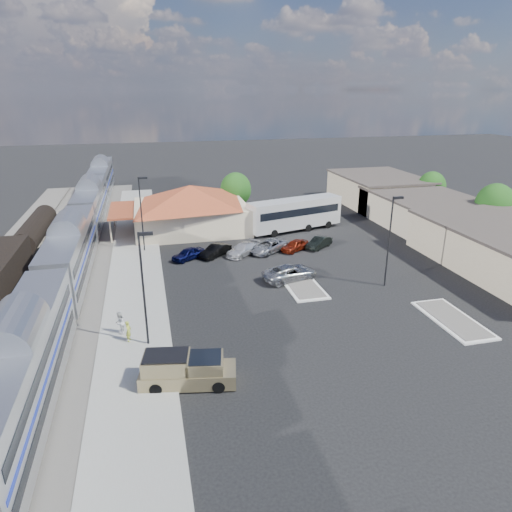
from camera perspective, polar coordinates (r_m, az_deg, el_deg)
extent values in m
plane|color=black|center=(42.78, 1.46, -5.25)|extent=(280.00, 280.00, 0.00)
cube|color=#4C4944|center=(50.02, -25.13, -3.31)|extent=(16.00, 100.00, 0.12)
cube|color=gray|center=(47.01, -14.80, -3.42)|extent=(5.50, 92.00, 0.18)
cube|color=silver|center=(30.11, -27.25, -12.83)|extent=(3.00, 20.00, 5.00)
cube|color=black|center=(31.59, -26.43, -17.06)|extent=(2.20, 16.00, 0.60)
cube|color=silver|center=(48.87, -22.12, 0.37)|extent=(3.00, 20.00, 5.00)
cube|color=black|center=(49.79, -21.71, -2.61)|extent=(2.20, 16.00, 0.60)
cube|color=silver|center=(68.93, -19.93, 6.09)|extent=(3.00, 20.00, 5.00)
cube|color=black|center=(69.59, -19.66, 3.90)|extent=(2.20, 16.00, 0.60)
cube|color=silver|center=(89.42, -18.71, 9.21)|extent=(3.00, 20.00, 5.00)
cube|color=black|center=(89.93, -18.52, 7.49)|extent=(2.20, 16.00, 0.60)
cube|color=black|center=(48.69, -29.08, -4.30)|extent=(2.20, 12.00, 0.60)
cylinder|color=black|center=(62.80, -25.89, 3.08)|extent=(2.80, 14.00, 2.80)
cube|color=black|center=(63.29, -25.64, 1.52)|extent=(2.20, 12.00, 0.60)
cube|color=#CBB694|center=(63.74, -8.10, 4.87)|extent=(15.00, 12.00, 3.60)
pyramid|color=maroon|center=(63.01, -8.24, 7.59)|extent=(15.30, 12.24, 2.60)
cube|color=maroon|center=(63.21, -16.43, 5.52)|extent=(3.20, 9.60, 0.25)
cube|color=#C6B28C|center=(69.16, 20.43, 5.17)|extent=(12.00, 18.00, 4.00)
cube|color=#3F3833|center=(68.68, 20.65, 6.90)|extent=(12.40, 18.40, 0.30)
cube|color=#C6B28C|center=(80.74, 15.03, 7.93)|extent=(12.00, 16.00, 4.50)
cube|color=#3F3833|center=(80.30, 15.18, 9.60)|extent=(12.40, 16.40, 0.30)
cube|color=silver|center=(45.59, 5.68, -3.59)|extent=(3.30, 7.50, 0.15)
cube|color=#4C4944|center=(45.55, 5.68, -3.49)|extent=(2.70, 6.90, 0.10)
cube|color=silver|center=(42.14, 23.37, -7.33)|extent=(3.30, 7.50, 0.15)
cube|color=#4C4944|center=(42.10, 23.39, -7.22)|extent=(2.70, 6.90, 0.10)
cylinder|color=black|center=(34.22, -13.88, -4.32)|extent=(0.16, 0.16, 9.00)
cube|color=black|center=(32.70, -13.63, 2.72)|extent=(1.00, 0.25, 0.22)
cylinder|color=black|center=(55.07, -14.12, 4.95)|extent=(0.16, 0.16, 9.00)
cube|color=black|center=(54.14, -13.97, 9.44)|extent=(1.00, 0.25, 0.22)
cylinder|color=black|center=(45.55, 16.26, 1.62)|extent=(0.16, 0.16, 9.00)
cube|color=black|center=(44.68, 17.36, 6.96)|extent=(1.00, 0.25, 0.22)
cylinder|color=#382314|center=(68.32, 27.31, 3.51)|extent=(0.30, 0.30, 2.86)
ellipsoid|color=#204A15|center=(67.69, 27.69, 5.77)|extent=(4.94, 4.94, 5.46)
cylinder|color=#382314|center=(79.06, 20.86, 6.32)|extent=(0.30, 0.30, 2.55)
ellipsoid|color=#204A15|center=(78.56, 21.09, 8.08)|extent=(4.41, 4.41, 4.87)
cylinder|color=#382314|center=(70.65, -2.52, 6.18)|extent=(0.30, 0.30, 2.73)
ellipsoid|color=#204A15|center=(70.06, -2.55, 8.30)|extent=(4.71, 4.71, 5.21)
cube|color=tan|center=(31.28, -8.44, -14.56)|extent=(6.54, 3.37, 1.02)
cube|color=tan|center=(30.84, -8.52, -13.34)|extent=(2.72, 2.55, 1.08)
cube|color=tan|center=(30.78, -8.53, -13.17)|extent=(3.34, 2.66, 1.25)
cylinder|color=black|center=(30.44, -4.70, -15.97)|extent=(0.86, 0.46, 0.82)
cylinder|color=black|center=(32.12, -4.61, -13.83)|extent=(0.86, 0.46, 0.82)
cylinder|color=black|center=(30.84, -12.42, -15.91)|extent=(0.86, 0.46, 0.82)
cylinder|color=black|center=(32.49, -11.87, -13.81)|extent=(0.86, 0.46, 0.82)
imported|color=gray|center=(46.51, 4.28, -2.09)|extent=(6.16, 3.86, 1.59)
cube|color=silver|center=(62.77, 4.87, 5.35)|extent=(13.83, 6.31, 3.83)
cube|color=black|center=(62.66, 4.88, 5.76)|extent=(12.79, 6.07, 1.01)
cylinder|color=black|center=(64.91, 8.97, 3.92)|extent=(1.07, 0.59, 1.01)
cylinder|color=black|center=(66.94, 7.61, 4.48)|extent=(1.07, 0.59, 1.01)
cylinder|color=black|center=(60.14, 2.26, 2.85)|extent=(1.07, 0.59, 1.01)
cylinder|color=black|center=(62.32, 1.02, 3.48)|extent=(1.07, 0.59, 1.01)
imported|color=#ABB739|center=(36.49, -15.64, -9.01)|extent=(0.53, 0.68, 1.66)
imported|color=silver|center=(37.67, -16.67, -7.99)|extent=(0.89, 1.04, 1.85)
imported|color=#0B0E3B|center=(52.57, -8.48, 0.27)|extent=(4.21, 3.47, 1.35)
imported|color=black|center=(53.19, -5.09, 0.67)|extent=(4.20, 3.83, 1.39)
imported|color=silver|center=(53.44, -1.65, 0.84)|extent=(4.93, 4.56, 1.39)
imported|color=gray|center=(54.42, 1.58, 1.23)|extent=(5.61, 5.08, 1.45)
imported|color=maroon|center=(55.05, 4.88, 1.33)|extent=(4.18, 3.47, 1.35)
imported|color=black|center=(56.38, 7.87, 1.66)|extent=(4.13, 3.60, 1.35)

